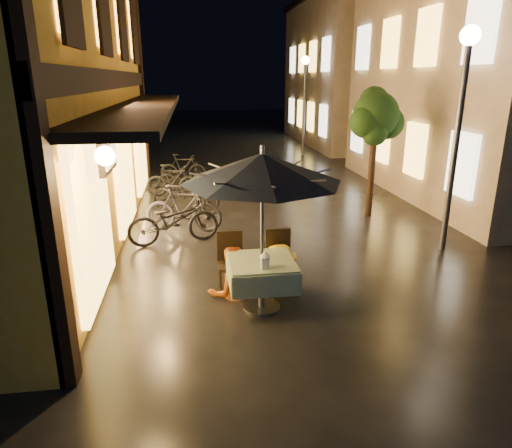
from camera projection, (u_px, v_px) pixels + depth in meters
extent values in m
plane|color=black|center=(328.00, 305.00, 7.01)|extent=(90.00, 90.00, 0.00)
cube|color=black|center=(115.00, 80.00, 9.31)|extent=(0.12, 11.00, 0.35)
cube|color=black|center=(145.00, 107.00, 9.55)|extent=(1.20, 10.50, 0.12)
cube|color=#FFC34C|center=(101.00, 2.00, 7.97)|extent=(0.10, 0.90, 1.50)
cube|color=#FFC34C|center=(121.00, 19.00, 10.33)|extent=(0.10, 0.90, 1.50)
cube|color=#FFC34C|center=(133.00, 30.00, 12.68)|extent=(0.10, 0.90, 1.50)
cube|color=#FFC34C|center=(93.00, 218.00, 6.59)|extent=(0.10, 2.20, 2.40)
cube|color=#FFC34C|center=(124.00, 171.00, 9.89)|extent=(0.10, 2.20, 2.40)
cube|color=#FFC34C|center=(140.00, 148.00, 13.19)|extent=(0.10, 2.20, 2.40)
cube|color=#FFC34C|center=(462.00, 165.00, 10.10)|extent=(0.10, 1.00, 1.40)
cube|color=#FFC34C|center=(481.00, 28.00, 9.25)|extent=(0.10, 1.00, 1.40)
cube|color=#FFC34C|center=(415.00, 150.00, 12.18)|extent=(0.10, 1.00, 1.40)
cube|color=#FFC34C|center=(427.00, 37.00, 11.32)|extent=(0.10, 1.00, 1.40)
cube|color=#FFC34C|center=(382.00, 139.00, 14.25)|extent=(0.10, 1.00, 1.40)
cube|color=#FFC34C|center=(390.00, 43.00, 13.39)|extent=(0.10, 1.00, 1.40)
cube|color=#FFC34C|center=(357.00, 132.00, 16.32)|extent=(0.10, 1.00, 1.40)
cube|color=#FFC34C|center=(363.00, 48.00, 15.47)|extent=(0.10, 1.00, 1.40)
cube|color=#C1AC97|center=(370.00, 75.00, 23.92)|extent=(7.00, 10.00, 7.00)
cube|color=#FFC34C|center=(323.00, 121.00, 20.47)|extent=(0.10, 1.00, 1.40)
cube|color=#FFC34C|center=(326.00, 54.00, 19.62)|extent=(0.10, 1.00, 1.40)
cube|color=#FFC34C|center=(311.00, 117.00, 22.54)|extent=(0.10, 1.00, 1.40)
cube|color=#FFC34C|center=(313.00, 57.00, 21.69)|extent=(0.10, 1.00, 1.40)
cube|color=#FFC34C|center=(300.00, 114.00, 24.62)|extent=(0.10, 1.00, 1.40)
cube|color=#FFC34C|center=(302.00, 58.00, 23.76)|extent=(0.10, 1.00, 1.40)
cube|color=#FFC34C|center=(291.00, 111.00, 26.69)|extent=(0.10, 1.00, 1.40)
cube|color=#FFC34C|center=(293.00, 60.00, 25.84)|extent=(0.10, 1.00, 1.40)
cylinder|color=black|center=(371.00, 173.00, 11.24)|extent=(0.16, 0.16, 2.20)
sphere|color=black|center=(376.00, 115.00, 10.81)|extent=(1.10, 1.10, 1.10)
sphere|color=black|center=(387.00, 123.00, 11.02)|extent=(0.80, 0.80, 0.80)
sphere|color=black|center=(366.00, 122.00, 10.68)|extent=(0.76, 0.76, 0.76)
sphere|color=black|center=(374.00, 101.00, 11.01)|extent=(0.70, 0.70, 0.70)
sphere|color=black|center=(375.00, 133.00, 10.69)|extent=(0.60, 0.60, 0.60)
cylinder|color=#59595E|center=(455.00, 151.00, 8.69)|extent=(0.12, 0.12, 4.00)
sphere|color=beige|center=(470.00, 35.00, 8.06)|extent=(0.36, 0.36, 0.36)
cylinder|color=#59595E|center=(304.00, 110.00, 20.00)|extent=(0.12, 0.12, 4.00)
sphere|color=beige|center=(305.00, 60.00, 19.38)|extent=(0.36, 0.36, 0.36)
cylinder|color=#59595E|center=(262.00, 286.00, 6.81)|extent=(0.10, 0.10, 0.72)
cylinder|color=#59595E|center=(262.00, 307.00, 6.92)|extent=(0.56, 0.56, 0.04)
cube|color=#32623D|center=(262.00, 262.00, 6.69)|extent=(0.95, 0.95, 0.06)
cube|color=#32623D|center=(293.00, 271.00, 6.81)|extent=(0.04, 0.95, 0.33)
cube|color=#32623D|center=(230.00, 274.00, 6.68)|extent=(0.04, 0.95, 0.33)
cube|color=#32623D|center=(257.00, 260.00, 7.19)|extent=(0.95, 0.04, 0.33)
cube|color=#32623D|center=(267.00, 286.00, 6.29)|extent=(0.95, 0.04, 0.33)
cylinder|color=#59595E|center=(262.00, 237.00, 6.57)|extent=(0.05, 0.05, 2.30)
cone|color=black|center=(262.00, 168.00, 6.26)|extent=(2.27, 2.27, 0.41)
cylinder|color=#59595E|center=(262.00, 150.00, 6.19)|extent=(0.06, 0.06, 0.12)
cube|color=black|center=(231.00, 265.00, 7.34)|extent=(0.42, 0.42, 0.05)
cube|color=black|center=(230.00, 247.00, 7.45)|extent=(0.42, 0.04, 0.55)
cylinder|color=black|center=(221.00, 284.00, 7.22)|extent=(0.04, 0.04, 0.43)
cylinder|color=black|center=(244.00, 283.00, 7.27)|extent=(0.04, 0.04, 0.43)
cylinder|color=black|center=(219.00, 275.00, 7.56)|extent=(0.04, 0.04, 0.43)
cylinder|color=black|center=(241.00, 274.00, 7.61)|extent=(0.04, 0.04, 0.43)
cube|color=black|center=(280.00, 263.00, 7.45)|extent=(0.42, 0.42, 0.05)
cube|color=black|center=(278.00, 244.00, 7.55)|extent=(0.42, 0.04, 0.55)
cylinder|color=black|center=(271.00, 281.00, 7.33)|extent=(0.04, 0.04, 0.43)
cylinder|color=black|center=(293.00, 280.00, 7.38)|extent=(0.04, 0.04, 0.43)
cylinder|color=black|center=(267.00, 272.00, 7.67)|extent=(0.04, 0.04, 0.43)
cylinder|color=black|center=(288.00, 271.00, 7.72)|extent=(0.04, 0.04, 0.43)
cube|color=white|center=(265.00, 262.00, 6.37)|extent=(0.11, 0.11, 0.18)
cube|color=#FFD88C|center=(265.00, 263.00, 6.38)|extent=(0.07, 0.07, 0.12)
cone|color=white|center=(265.00, 254.00, 6.34)|extent=(0.16, 0.16, 0.07)
imported|color=#C15413|center=(230.00, 248.00, 7.14)|extent=(0.88, 0.76, 1.58)
imported|color=yellow|center=(280.00, 246.00, 7.28)|extent=(1.09, 0.79, 1.53)
imported|color=black|center=(173.00, 221.00, 9.49)|extent=(2.00, 1.05, 1.00)
imported|color=black|center=(183.00, 208.00, 10.26)|extent=(1.84, 0.96, 1.06)
imported|color=black|center=(186.00, 194.00, 11.73)|extent=(1.91, 1.24, 0.95)
imported|color=black|center=(173.00, 181.00, 13.30)|extent=(1.63, 0.79, 0.94)
imported|color=black|center=(184.00, 177.00, 14.14)|extent=(1.57, 0.56, 0.82)
imported|color=black|center=(183.00, 168.00, 15.23)|extent=(1.59, 0.65, 0.93)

